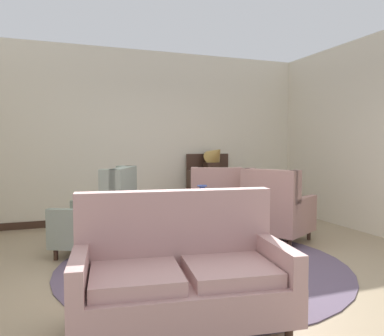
% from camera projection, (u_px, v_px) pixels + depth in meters
% --- Properties ---
extents(ground, '(8.67, 8.67, 0.00)m').
position_uv_depth(ground, '(213.00, 274.00, 4.08)').
color(ground, '#9E896B').
extents(wall_back, '(6.28, 0.08, 3.09)m').
position_uv_depth(wall_back, '(146.00, 136.00, 6.88)').
color(wall_back, beige).
rests_on(wall_back, ground).
extents(wall_right, '(0.08, 4.33, 3.09)m').
position_uv_depth(wall_right, '(369.00, 135.00, 5.91)').
color(wall_right, beige).
rests_on(wall_right, ground).
extents(baseboard_back, '(6.12, 0.03, 0.12)m').
position_uv_depth(baseboard_back, '(147.00, 217.00, 6.92)').
color(baseboard_back, '#382319').
rests_on(baseboard_back, ground).
extents(area_rug, '(3.32, 3.32, 0.01)m').
position_uv_depth(area_rug, '(203.00, 265.00, 4.36)').
color(area_rug, '#5B4C60').
rests_on(area_rug, ground).
extents(coffee_table, '(0.96, 0.96, 0.53)m').
position_uv_depth(coffee_table, '(200.00, 224.00, 4.51)').
color(coffee_table, '#382319').
rests_on(coffee_table, ground).
extents(porcelain_vase, '(0.15, 0.15, 0.38)m').
position_uv_depth(porcelain_vase, '(202.00, 203.00, 4.53)').
color(porcelain_vase, '#384C93').
rests_on(porcelain_vase, coffee_table).
extents(settee, '(1.67, 0.99, 1.03)m').
position_uv_depth(settee, '(182.00, 275.00, 2.83)').
color(settee, tan).
rests_on(settee, ground).
extents(armchair_foreground_right, '(1.17, 1.11, 1.11)m').
position_uv_depth(armchair_foreground_right, '(103.00, 219.00, 4.80)').
color(armchair_foreground_right, gray).
rests_on(armchair_foreground_right, ground).
extents(armchair_near_sideboard, '(1.10, 1.10, 1.05)m').
position_uv_depth(armchair_near_sideboard, '(276.00, 211.00, 5.42)').
color(armchair_near_sideboard, tan).
rests_on(armchair_near_sideboard, ground).
extents(armchair_far_left, '(1.06, 1.10, 1.04)m').
position_uv_depth(armchair_far_left, '(216.00, 203.00, 6.11)').
color(armchair_far_left, tan).
rests_on(armchair_far_left, ground).
extents(sideboard, '(0.85, 0.36, 1.22)m').
position_uv_depth(sideboard, '(211.00, 191.00, 7.07)').
color(sideboard, '#382319').
rests_on(sideboard, ground).
extents(gramophone, '(0.45, 0.53, 0.53)m').
position_uv_depth(gramophone, '(215.00, 156.00, 6.96)').
color(gramophone, '#382319').
rests_on(gramophone, sideboard).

